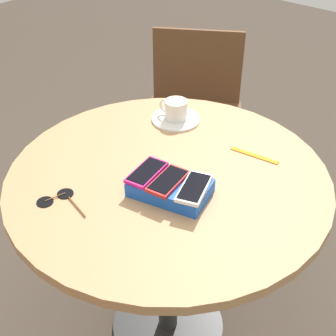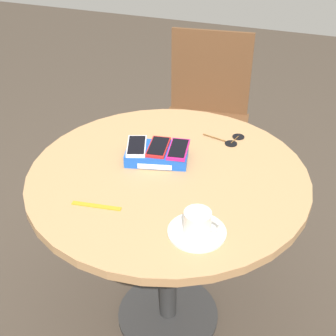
{
  "view_description": "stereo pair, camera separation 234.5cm",
  "coord_description": "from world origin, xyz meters",
  "px_view_note": "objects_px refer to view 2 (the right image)",
  "views": [
    {
      "loc": [
        -0.7,
        0.84,
        1.55
      ],
      "look_at": [
        0.0,
        0.0,
        0.75
      ],
      "focal_mm": 50.0,
      "sensor_mm": 36.0,
      "label": 1
    },
    {
      "loc": [
        0.43,
        -1.21,
        1.63
      ],
      "look_at": [
        0.0,
        0.0,
        0.75
      ],
      "focal_mm": 50.0,
      "sensor_mm": 36.0,
      "label": 2
    }
  ],
  "objects_px": {
    "lanyard_strap": "(96,206)",
    "coffee_cup": "(198,222)",
    "phone_red": "(158,147)",
    "chair_near_window": "(205,118)",
    "phone_box": "(157,154)",
    "saucer": "(197,232)",
    "phone_white": "(137,146)",
    "round_table": "(168,202)",
    "phone_magenta": "(178,149)",
    "sunglasses": "(233,140)"
  },
  "relations": [
    {
      "from": "phone_magenta",
      "to": "round_table",
      "type": "bearing_deg",
      "value": -96.0
    },
    {
      "from": "phone_magenta",
      "to": "coffee_cup",
      "type": "relative_size",
      "value": 1.33
    },
    {
      "from": "phone_box",
      "to": "phone_white",
      "type": "relative_size",
      "value": 1.6
    },
    {
      "from": "saucer",
      "to": "phone_red",
      "type": "bearing_deg",
      "value": 126.11
    },
    {
      "from": "phone_white",
      "to": "phone_red",
      "type": "xyz_separation_m",
      "value": [
        0.07,
        0.02,
        -0.0
      ]
    },
    {
      "from": "lanyard_strap",
      "to": "chair_near_window",
      "type": "height_order",
      "value": "chair_near_window"
    },
    {
      "from": "phone_white",
      "to": "saucer",
      "type": "bearing_deg",
      "value": -44.54
    },
    {
      "from": "phone_red",
      "to": "chair_near_window",
      "type": "relative_size",
      "value": 0.16
    },
    {
      "from": "phone_box",
      "to": "phone_red",
      "type": "distance_m",
      "value": 0.03
    },
    {
      "from": "round_table",
      "to": "lanyard_strap",
      "type": "distance_m",
      "value": 0.31
    },
    {
      "from": "phone_box",
      "to": "phone_red",
      "type": "relative_size",
      "value": 1.69
    },
    {
      "from": "coffee_cup",
      "to": "round_table",
      "type": "bearing_deg",
      "value": 125.27
    },
    {
      "from": "phone_white",
      "to": "round_table",
      "type": "bearing_deg",
      "value": -21.5
    },
    {
      "from": "round_table",
      "to": "sunglasses",
      "type": "relative_size",
      "value": 6.18
    },
    {
      "from": "phone_box",
      "to": "saucer",
      "type": "distance_m",
      "value": 0.4
    },
    {
      "from": "phone_white",
      "to": "saucer",
      "type": "relative_size",
      "value": 0.89
    },
    {
      "from": "phone_white",
      "to": "phone_magenta",
      "type": "xyz_separation_m",
      "value": [
        0.14,
        0.03,
        0.0
      ]
    },
    {
      "from": "sunglasses",
      "to": "coffee_cup",
      "type": "bearing_deg",
      "value": -87.49
    },
    {
      "from": "sunglasses",
      "to": "lanyard_strap",
      "type": "bearing_deg",
      "value": -119.91
    },
    {
      "from": "lanyard_strap",
      "to": "sunglasses",
      "type": "height_order",
      "value": "sunglasses"
    },
    {
      "from": "coffee_cup",
      "to": "chair_near_window",
      "type": "bearing_deg",
      "value": 104.2
    },
    {
      "from": "saucer",
      "to": "chair_near_window",
      "type": "bearing_deg",
      "value": 104.09
    },
    {
      "from": "phone_white",
      "to": "sunglasses",
      "type": "bearing_deg",
      "value": 38.34
    },
    {
      "from": "phone_magenta",
      "to": "sunglasses",
      "type": "bearing_deg",
      "value": 53.78
    },
    {
      "from": "round_table",
      "to": "phone_box",
      "type": "bearing_deg",
      "value": 133.91
    },
    {
      "from": "phone_box",
      "to": "phone_red",
      "type": "xyz_separation_m",
      "value": [
        0.0,
        0.01,
        0.03
      ]
    },
    {
      "from": "phone_white",
      "to": "phone_red",
      "type": "distance_m",
      "value": 0.08
    },
    {
      "from": "phone_box",
      "to": "chair_near_window",
      "type": "height_order",
      "value": "chair_near_window"
    },
    {
      "from": "round_table",
      "to": "phone_box",
      "type": "height_order",
      "value": "phone_box"
    },
    {
      "from": "phone_box",
      "to": "saucer",
      "type": "relative_size",
      "value": 1.42
    },
    {
      "from": "phone_box",
      "to": "coffee_cup",
      "type": "bearing_deg",
      "value": -52.75
    },
    {
      "from": "round_table",
      "to": "phone_box",
      "type": "relative_size",
      "value": 3.98
    },
    {
      "from": "phone_magenta",
      "to": "phone_white",
      "type": "bearing_deg",
      "value": -168.63
    },
    {
      "from": "phone_magenta",
      "to": "lanyard_strap",
      "type": "xyz_separation_m",
      "value": [
        -0.15,
        -0.32,
        -0.05
      ]
    },
    {
      "from": "round_table",
      "to": "phone_magenta",
      "type": "height_order",
      "value": "phone_magenta"
    },
    {
      "from": "sunglasses",
      "to": "saucer",
      "type": "bearing_deg",
      "value": -87.73
    },
    {
      "from": "coffee_cup",
      "to": "lanyard_strap",
      "type": "xyz_separation_m",
      "value": [
        -0.32,
        0.01,
        -0.04
      ]
    },
    {
      "from": "phone_white",
      "to": "sunglasses",
      "type": "height_order",
      "value": "phone_white"
    },
    {
      "from": "phone_box",
      "to": "lanyard_strap",
      "type": "relative_size",
      "value": 1.52
    },
    {
      "from": "lanyard_strap",
      "to": "phone_box",
      "type": "bearing_deg",
      "value": 75.17
    },
    {
      "from": "phone_white",
      "to": "coffee_cup",
      "type": "height_order",
      "value": "coffee_cup"
    },
    {
      "from": "phone_red",
      "to": "phone_white",
      "type": "bearing_deg",
      "value": -164.5
    },
    {
      "from": "lanyard_strap",
      "to": "coffee_cup",
      "type": "bearing_deg",
      "value": -2.2
    },
    {
      "from": "phone_white",
      "to": "lanyard_strap",
      "type": "distance_m",
      "value": 0.3
    },
    {
      "from": "phone_white",
      "to": "chair_near_window",
      "type": "height_order",
      "value": "chair_near_window"
    },
    {
      "from": "lanyard_strap",
      "to": "chair_near_window",
      "type": "xyz_separation_m",
      "value": [
        0.03,
        1.16,
        -0.27
      ]
    },
    {
      "from": "saucer",
      "to": "coffee_cup",
      "type": "height_order",
      "value": "coffee_cup"
    },
    {
      "from": "phone_magenta",
      "to": "sunglasses",
      "type": "xyz_separation_m",
      "value": [
        0.15,
        0.2,
        -0.05
      ]
    },
    {
      "from": "chair_near_window",
      "to": "saucer",
      "type": "bearing_deg",
      "value": -75.91
    },
    {
      "from": "round_table",
      "to": "lanyard_strap",
      "type": "bearing_deg",
      "value": -121.13
    }
  ]
}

